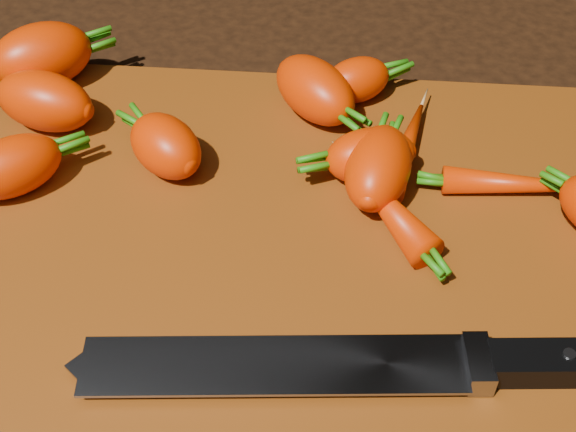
{
  "coord_description": "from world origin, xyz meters",
  "views": [
    {
      "loc": [
        0.03,
        -0.37,
        0.43
      ],
      "look_at": [
        0.0,
        0.01,
        0.03
      ],
      "focal_mm": 50.0,
      "sensor_mm": 36.0,
      "label": 1
    }
  ],
  "objects": [
    {
      "name": "ground",
      "position": [
        0.0,
        0.0,
        -0.01
      ],
      "size": [
        2.0,
        2.0,
        0.01
      ],
      "primitive_type": "cube",
      "color": "black"
    },
    {
      "name": "cutting_board",
      "position": [
        0.0,
        0.0,
        0.01
      ],
      "size": [
        0.5,
        0.4,
        0.01
      ],
      "primitive_type": "cube",
      "color": "#6E3109",
      "rests_on": "ground"
    },
    {
      "name": "carrot_0",
      "position": [
        -0.22,
        0.17,
        0.04
      ],
      "size": [
        0.1,
        0.09,
        0.05
      ],
      "primitive_type": "ellipsoid",
      "rotation": [
        0.0,
        0.0,
        0.58
      ],
      "color": "red",
      "rests_on": "cutting_board"
    },
    {
      "name": "carrot_1",
      "position": [
        -0.1,
        0.07,
        0.03
      ],
      "size": [
        0.08,
        0.08,
        0.04
      ],
      "primitive_type": "ellipsoid",
      "rotation": [
        0.0,
        0.0,
        2.37
      ],
      "color": "red",
      "rests_on": "cutting_board"
    },
    {
      "name": "carrot_2",
      "position": [
        0.01,
        0.15,
        0.04
      ],
      "size": [
        0.09,
        0.09,
        0.05
      ],
      "primitive_type": "ellipsoid",
      "rotation": [
        0.0,
        0.0,
        -0.85
      ],
      "color": "red",
      "rests_on": "cutting_board"
    },
    {
      "name": "carrot_3",
      "position": [
        0.06,
        0.06,
        0.04
      ],
      "size": [
        0.06,
        0.09,
        0.05
      ],
      "primitive_type": "ellipsoid",
      "rotation": [
        0.0,
        0.0,
        1.39
      ],
      "color": "red",
      "rests_on": "cutting_board"
    },
    {
      "name": "carrot_4",
      "position": [
        0.06,
        0.07,
        0.03
      ],
      "size": [
        0.08,
        0.06,
        0.04
      ],
      "primitive_type": "ellipsoid",
      "rotation": [
        0.0,
        0.0,
        3.42
      ],
      "color": "red",
      "rests_on": "cutting_board"
    },
    {
      "name": "carrot_5",
      "position": [
        0.04,
        0.17,
        0.03
      ],
      "size": [
        0.07,
        0.06,
        0.04
      ],
      "primitive_type": "ellipsoid",
      "rotation": [
        0.0,
        0.0,
        0.51
      ],
      "color": "red",
      "rests_on": "cutting_board"
    },
    {
      "name": "carrot_7",
      "position": [
        0.08,
        0.1,
        0.02
      ],
      "size": [
        0.05,
        0.11,
        0.02
      ],
      "primitive_type": "ellipsoid",
      "rotation": [
        0.0,
        0.0,
        1.32
      ],
      "color": "red",
      "rests_on": "cutting_board"
    },
    {
      "name": "carrot_8",
      "position": [
        0.17,
        0.06,
        0.02
      ],
      "size": [
        0.12,
        0.02,
        0.02
      ],
      "primitive_type": "ellipsoid",
      "rotation": [
        0.0,
        0.0,
        -0.0
      ],
      "color": "red",
      "rests_on": "cutting_board"
    },
    {
      "name": "carrot_9",
      "position": [
        0.07,
        0.03,
        0.03
      ],
      "size": [
        0.08,
        0.1,
        0.03
      ],
      "primitive_type": "ellipsoid",
      "rotation": [
        0.0,
        0.0,
        2.13
      ],
      "color": "red",
      "rests_on": "cutting_board"
    },
    {
      "name": "carrot_10",
      "position": [
        -0.2,
        0.12,
        0.04
      ],
      "size": [
        0.09,
        0.07,
        0.05
      ],
      "primitive_type": "ellipsoid",
      "rotation": [
        0.0,
        0.0,
        2.88
      ],
      "color": "red",
      "rests_on": "cutting_board"
    },
    {
      "name": "carrot_11",
      "position": [
        -0.2,
        0.04,
        0.03
      ],
      "size": [
        0.09,
        0.08,
        0.04
      ],
      "primitive_type": "ellipsoid",
      "rotation": [
        0.0,
        0.0,
        0.67
      ],
      "color": "red",
      "rests_on": "cutting_board"
    },
    {
      "name": "knife",
      "position": [
        0.02,
        -0.1,
        0.02
      ],
      "size": [
        0.38,
        0.07,
        0.02
      ],
      "rotation": [
        0.0,
        0.0,
        0.09
      ],
      "color": "gray",
      "rests_on": "cutting_board"
    }
  ]
}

